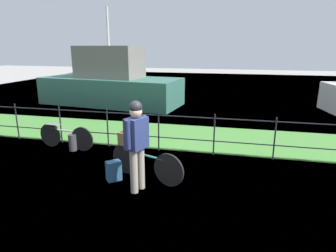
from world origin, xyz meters
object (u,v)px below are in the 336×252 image
(cyclist_person, at_px, (137,138))
(mooring_bollard, at_px, (73,143))
(bicycle_main, at_px, (145,163))
(bicycle_parked, at_px, (65,136))
(moored_boat_mid, at_px, (111,83))
(backpack_on_paving, at_px, (114,171))
(wooden_crate, at_px, (129,139))
(terrier_dog, at_px, (130,129))

(cyclist_person, xyz_separation_m, mooring_bollard, (-2.31, 1.64, -0.79))
(bicycle_main, distance_m, bicycle_parked, 2.86)
(cyclist_person, relative_size, bicycle_parked, 1.04)
(cyclist_person, bearing_deg, mooring_bollard, 144.59)
(bicycle_main, height_order, moored_boat_mid, moored_boat_mid)
(backpack_on_paving, height_order, moored_boat_mid, moored_boat_mid)
(wooden_crate, relative_size, terrier_dog, 1.19)
(terrier_dog, xyz_separation_m, backpack_on_paving, (-0.24, -0.32, -0.79))
(moored_boat_mid, bearing_deg, wooden_crate, -63.36)
(bicycle_main, distance_m, mooring_bollard, 2.58)
(bicycle_main, relative_size, backpack_on_paving, 4.08)
(wooden_crate, relative_size, bicycle_parked, 0.24)
(wooden_crate, height_order, backpack_on_paving, wooden_crate)
(wooden_crate, bearing_deg, backpack_on_paving, -123.29)
(backpack_on_paving, bearing_deg, mooring_bollard, 98.17)
(mooring_bollard, xyz_separation_m, bicycle_parked, (-0.26, 0.10, 0.12))
(wooden_crate, bearing_deg, mooring_bollard, 151.95)
(cyclist_person, xyz_separation_m, moored_boat_mid, (-3.91, 7.66, -0.06))
(moored_boat_mid, bearing_deg, mooring_bollard, -75.08)
(backpack_on_paving, bearing_deg, bicycle_main, -24.77)
(wooden_crate, distance_m, cyclist_person, 0.76)
(terrier_dog, distance_m, mooring_bollard, 2.35)
(backpack_on_paving, relative_size, moored_boat_mid, 0.06)
(cyclist_person, relative_size, backpack_on_paving, 4.21)
(cyclist_person, bearing_deg, wooden_crate, 121.73)
(bicycle_parked, height_order, moored_boat_mid, moored_boat_mid)
(moored_boat_mid, bearing_deg, terrier_dog, -63.24)
(wooden_crate, xyz_separation_m, cyclist_person, (0.38, -0.61, 0.22))
(backpack_on_paving, relative_size, bicycle_parked, 0.25)
(terrier_dog, xyz_separation_m, moored_boat_mid, (-3.56, 7.06, -0.04))
(terrier_dog, xyz_separation_m, cyclist_person, (0.36, -0.61, 0.02))
(cyclist_person, distance_m, backpack_on_paving, 1.04)
(terrier_dog, bearing_deg, wooden_crate, 160.33)
(bicycle_parked, bearing_deg, moored_boat_mid, 102.80)
(backpack_on_paving, bearing_deg, moored_boat_mid, 70.80)
(wooden_crate, height_order, moored_boat_mid, moored_boat_mid)
(cyclist_person, height_order, backpack_on_paving, cyclist_person)
(terrier_dog, xyz_separation_m, bicycle_parked, (-2.21, 1.14, -0.66))
(backpack_on_paving, xyz_separation_m, mooring_bollard, (-1.71, 1.36, 0.01))
(bicycle_main, bearing_deg, cyclist_person, -88.99)
(wooden_crate, distance_m, terrier_dog, 0.21)
(bicycle_parked, bearing_deg, backpack_on_paving, -36.53)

